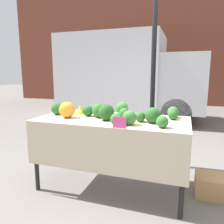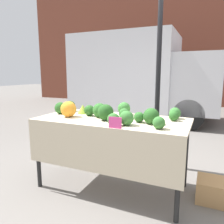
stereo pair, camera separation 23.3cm
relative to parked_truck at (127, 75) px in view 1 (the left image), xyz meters
The scene contains 23 objects.
ground_plane 4.48m from the parked_truck, 77.55° to the right, with size 40.00×40.00×0.00m, color slate.
building_facade 4.56m from the parked_truck, 76.80° to the left, with size 16.00×0.60×6.93m.
tent_pole 3.54m from the parked_truck, 68.97° to the right, with size 0.07×0.07×2.65m.
parked_truck is the anchor object (origin of this frame).
market_table 4.38m from the parked_truck, 77.74° to the right, with size 1.78×0.85×0.87m.
orange_cauliflower 4.33m from the parked_truck, 84.84° to the right, with size 0.19×0.19×0.19m.
romanesco_head 4.06m from the parked_truck, 83.95° to the right, with size 0.15×0.15×0.12m.
broccoli_head_0 4.59m from the parked_truck, 74.88° to the right, with size 0.15×0.15×0.15m.
broccoli_head_1 4.64m from the parked_truck, 76.49° to the right, with size 0.13×0.13×0.13m.
broccoli_head_2 4.50m from the parked_truck, 71.63° to the right, with size 0.17×0.17×0.17m.
broccoli_head_3 4.40m from the parked_truck, 78.26° to the right, with size 0.19×0.19×0.19m.
broccoli_head_4 4.44m from the parked_truck, 73.26° to the right, with size 0.12×0.12×0.12m.
broccoli_head_5 4.18m from the parked_truck, 87.69° to the right, with size 0.16×0.16×0.16m.
broccoli_head_6 4.21m from the parked_truck, 67.47° to the right, with size 0.13×0.13×0.13m.
broccoli_head_7 4.01m from the parked_truck, 76.08° to the right, with size 0.16×0.16×0.16m.
broccoli_head_8 4.18m from the parked_truck, 81.93° to the right, with size 0.14×0.14×0.14m.
broccoli_head_9 3.98m from the parked_truck, 87.44° to the right, with size 0.15×0.15×0.15m.
broccoli_head_10 4.71m from the parked_truck, 70.92° to the right, with size 0.12×0.12×0.12m.
broccoli_head_11 4.34m from the parked_truck, 68.07° to the right, with size 0.11×0.11×0.11m.
broccoli_head_12 4.28m from the parked_truck, 75.62° to the right, with size 0.13×0.13×0.13m.
broccoli_head_13 4.24m from the parked_truck, 79.79° to the right, with size 0.17×0.17×0.17m.
price_sign 4.74m from the parked_truck, 76.08° to the right, with size 0.14×0.01×0.11m.
produce_crate 4.70m from the parked_truck, 62.01° to the right, with size 0.46×0.34×0.24m.
Camera 1 is at (0.81, -2.41, 1.40)m, focal length 35.00 mm.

